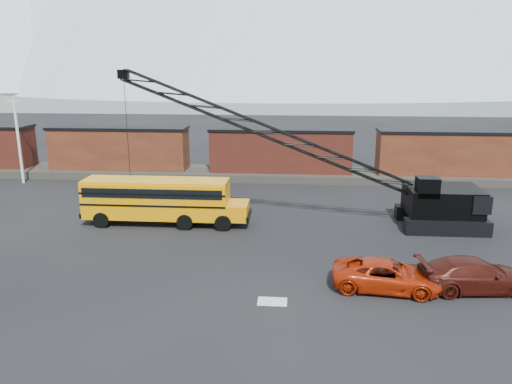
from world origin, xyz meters
TOP-DOWN VIEW (x-y plane):
  - ground at (0.00, 0.00)m, footprint 160.00×160.00m
  - gravel_berm at (0.00, 22.00)m, footprint 120.00×5.00m
  - boxcar_west_near at (-16.00, 22.00)m, footprint 13.70×3.10m
  - boxcar_mid at (0.00, 22.00)m, footprint 13.70×3.10m
  - boxcar_east_near at (16.00, 22.00)m, footprint 13.70×3.10m
  - utility_pole at (-24.00, 18.00)m, footprint 1.40×0.24m
  - snow_patch at (0.50, -4.00)m, footprint 1.40×0.90m
  - school_bus at (-7.78, 7.12)m, footprint 11.65×2.65m
  - red_pickup at (6.14, -2.17)m, footprint 5.64×3.09m
  - maroon_suv at (10.47, -1.92)m, footprint 5.88×2.90m
  - crawler_crane at (1.36, 8.02)m, footprint 24.88×4.20m

SIDE VIEW (x-z plane):
  - ground at x=0.00m, z-range 0.00..0.00m
  - snow_patch at x=0.50m, z-range 0.00..0.02m
  - gravel_berm at x=0.00m, z-range 0.00..0.70m
  - red_pickup at x=6.14m, z-range 0.00..1.50m
  - maroon_suv at x=10.47m, z-range 0.00..1.64m
  - school_bus at x=-7.78m, z-range 0.20..3.39m
  - boxcar_west_near at x=-16.00m, z-range 0.68..4.85m
  - boxcar_mid at x=0.00m, z-range 0.68..4.85m
  - boxcar_east_near at x=16.00m, z-range 0.68..4.85m
  - utility_pole at x=-24.00m, z-range 0.15..8.15m
  - crawler_crane at x=1.36m, z-range 0.36..11.10m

